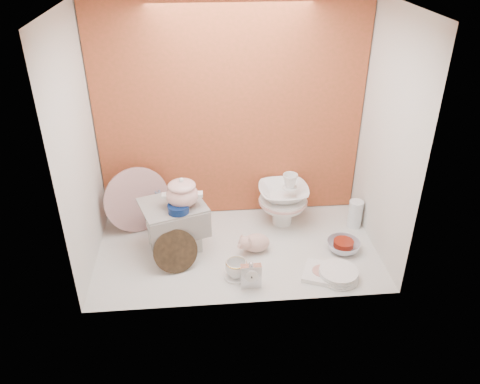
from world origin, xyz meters
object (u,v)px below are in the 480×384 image
(step_stool, at_px, (174,226))
(floral_platter, at_px, (137,200))
(plush_pig, at_px, (256,242))
(gold_rim_teacup, at_px, (236,268))
(dinner_plate_stack, at_px, (338,274))
(crystal_bowl, at_px, (343,246))
(mantel_clock, at_px, (251,275))
(porcelain_tower, at_px, (283,199))
(soup_tureen, at_px, (182,192))
(blue_white_vase, at_px, (159,207))

(step_stool, bearing_deg, floral_platter, 116.08)
(plush_pig, bearing_deg, gold_rim_teacup, -125.64)
(plush_pig, xyz_separation_m, dinner_plate_stack, (0.46, -0.31, -0.04))
(step_stool, relative_size, gold_rim_teacup, 2.92)
(gold_rim_teacup, bearing_deg, dinner_plate_stack, -6.34)
(crystal_bowl, bearing_deg, mantel_clock, -154.87)
(mantel_clock, relative_size, gold_rim_teacup, 1.34)
(mantel_clock, height_order, porcelain_tower, porcelain_tower)
(step_stool, relative_size, crystal_bowl, 1.79)
(soup_tureen, xyz_separation_m, floral_platter, (-0.32, 0.28, -0.21))
(blue_white_vase, height_order, plush_pig, blue_white_vase)
(blue_white_vase, xyz_separation_m, porcelain_tower, (0.86, -0.08, 0.07))
(plush_pig, height_order, dinner_plate_stack, plush_pig)
(soup_tureen, bearing_deg, crystal_bowl, -6.11)
(gold_rim_teacup, bearing_deg, porcelain_tower, 56.39)
(blue_white_vase, distance_m, gold_rim_teacup, 0.81)
(crystal_bowl, bearing_deg, dinner_plate_stack, -111.32)
(soup_tureen, bearing_deg, porcelain_tower, 20.36)
(step_stool, xyz_separation_m, gold_rim_teacup, (0.37, -0.34, -0.10))
(dinner_plate_stack, relative_size, porcelain_tower, 0.63)
(blue_white_vase, xyz_separation_m, mantel_clock, (0.56, -0.74, -0.04))
(floral_platter, bearing_deg, soup_tureen, -41.49)
(blue_white_vase, distance_m, dinner_plate_stack, 1.31)
(step_stool, xyz_separation_m, crystal_bowl, (1.09, -0.14, -0.13))
(floral_platter, distance_m, porcelain_tower, 1.00)
(mantel_clock, relative_size, dinner_plate_stack, 0.72)
(floral_platter, relative_size, gold_rim_teacup, 3.41)
(dinner_plate_stack, bearing_deg, blue_white_vase, 147.13)
(crystal_bowl, xyz_separation_m, porcelain_tower, (-0.34, 0.36, 0.16))
(mantel_clock, bearing_deg, blue_white_vase, 126.30)
(soup_tureen, bearing_deg, mantel_clock, -46.84)
(blue_white_vase, height_order, mantel_clock, blue_white_vase)
(step_stool, relative_size, plush_pig, 1.71)
(floral_platter, relative_size, porcelain_tower, 1.16)
(soup_tureen, distance_m, gold_rim_teacup, 0.57)
(plush_pig, distance_m, dinner_plate_stack, 0.56)
(gold_rim_teacup, height_order, dinner_plate_stack, gold_rim_teacup)
(floral_platter, xyz_separation_m, porcelain_tower, (1.00, -0.03, -0.03))
(mantel_clock, bearing_deg, floral_platter, 134.38)
(mantel_clock, distance_m, dinner_plate_stack, 0.54)
(mantel_clock, xyz_separation_m, dinner_plate_stack, (0.53, 0.03, -0.06))
(porcelain_tower, bearing_deg, gold_rim_teacup, -123.61)
(soup_tureen, xyz_separation_m, dinner_plate_stack, (0.91, -0.38, -0.40))
(dinner_plate_stack, distance_m, crystal_bowl, 0.29)
(floral_platter, xyz_separation_m, dinner_plate_stack, (1.23, -0.66, -0.19))
(blue_white_vase, bearing_deg, porcelain_tower, -5.25)
(floral_platter, xyz_separation_m, mantel_clock, (0.70, -0.69, -0.13))
(floral_platter, height_order, crystal_bowl, floral_platter)
(step_stool, distance_m, mantel_clock, 0.63)
(mantel_clock, height_order, dinner_plate_stack, mantel_clock)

